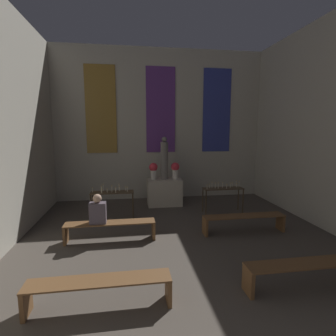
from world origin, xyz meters
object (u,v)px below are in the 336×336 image
at_px(pew_second_left, 100,287).
at_px(person_seated, 98,211).
at_px(pew_back_right, 244,220).
at_px(statue, 164,159).
at_px(altar, 164,192).
at_px(candle_rack_right, 223,191).
at_px(flower_vase_right, 175,169).
at_px(flower_vase_left, 153,170).
at_px(pew_second_right, 307,269).
at_px(candle_rack_left, 112,196).
at_px(pew_back_left, 110,227).

bearing_deg(pew_second_left, person_seated, 96.53).
bearing_deg(pew_back_right, statue, 121.17).
bearing_deg(altar, person_seated, -125.17).
xyz_separation_m(candle_rack_right, pew_second_left, (-3.24, -3.88, -0.33)).
bearing_deg(flower_vase_right, pew_back_right, -64.93).
relative_size(pew_back_right, person_seated, 3.05).
xyz_separation_m(flower_vase_left, pew_second_right, (1.96, -4.95, -0.88)).
height_order(altar, flower_vase_left, flower_vase_left).
xyz_separation_m(pew_second_right, pew_back_right, (0.00, 2.30, 0.00)).
relative_size(altar, candle_rack_left, 0.93).
relative_size(candle_rack_left, pew_second_left, 0.60).
bearing_deg(flower_vase_left, pew_second_right, -68.37).
height_order(altar, statue, statue).
bearing_deg(statue, flower_vase_right, 0.00).
relative_size(flower_vase_right, candle_rack_right, 0.45).
bearing_deg(pew_second_right, statue, 107.91).
height_order(flower_vase_right, candle_rack_left, flower_vase_right).
xyz_separation_m(statue, pew_second_right, (1.60, -4.95, -1.21)).
bearing_deg(flower_vase_left, pew_back_right, -53.42).
bearing_deg(candle_rack_right, flower_vase_left, 151.88).
height_order(flower_vase_right, pew_back_right, flower_vase_right).
distance_m(flower_vase_right, pew_second_right, 5.17).
bearing_deg(flower_vase_right, flower_vase_left, 180.00).
xyz_separation_m(candle_rack_left, pew_back_left, (0.04, -1.57, -0.33)).
bearing_deg(pew_back_right, person_seated, 180.00).
bearing_deg(pew_back_right, pew_second_right, -90.00).
distance_m(flower_vase_right, candle_rack_left, 2.34).
distance_m(altar, flower_vase_right, 0.84).
relative_size(flower_vase_left, person_seated, 0.82).
distance_m(flower_vase_right, pew_back_left, 3.41).
xyz_separation_m(flower_vase_left, pew_back_right, (1.96, -2.64, -0.88)).
distance_m(flower_vase_left, pew_second_right, 5.39).
distance_m(altar, statue, 1.09).
xyz_separation_m(candle_rack_right, pew_back_right, (-0.04, -1.57, -0.33)).
xyz_separation_m(flower_vase_right, pew_second_right, (1.24, -4.95, -0.88)).
distance_m(statue, pew_back_left, 3.32).
bearing_deg(pew_back_left, altar, 58.83).
height_order(candle_rack_right, pew_second_right, candle_rack_right).
bearing_deg(altar, pew_back_left, -121.17).
bearing_deg(pew_second_left, pew_back_right, 35.78).
bearing_deg(pew_second_right, flower_vase_left, 111.63).
relative_size(altar, candle_rack_right, 0.93).
distance_m(flower_vase_left, pew_back_left, 3.05).
relative_size(candle_rack_left, candle_rack_right, 1.00).
bearing_deg(candle_rack_right, pew_second_left, -129.87).
bearing_deg(person_seated, pew_back_left, 0.00).
relative_size(candle_rack_left, person_seated, 1.82).
bearing_deg(pew_back_left, flower_vase_left, 64.93).
height_order(pew_second_right, pew_back_right, same).
bearing_deg(candle_rack_left, pew_back_right, -25.89).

